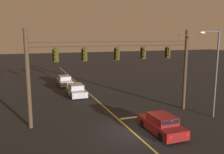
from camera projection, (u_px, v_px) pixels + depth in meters
name	position (u px, v px, depth m)	size (l,w,h in m)	color
ground_plane	(133.00, 132.00, 17.53)	(180.00, 180.00, 0.00)	black
lane_centre_stripe	(97.00, 100.00, 26.40)	(0.14, 60.00, 0.01)	#D1C64C
stop_bar_paint	(138.00, 117.00, 20.93)	(3.40, 0.36, 0.01)	silver
signal_span_assembly	(116.00, 73.00, 20.17)	(16.04, 0.32, 7.65)	#423021
traffic_light_leftmost	(56.00, 55.00, 18.19)	(0.48, 0.41, 1.22)	black
traffic_light_left_inner	(85.00, 55.00, 18.96)	(0.48, 0.41, 1.22)	black
traffic_light_centre	(117.00, 54.00, 19.92)	(0.48, 0.41, 1.22)	black
traffic_light_right_inner	(144.00, 53.00, 20.76)	(0.48, 0.41, 1.22)	black
traffic_light_rightmost	(168.00, 52.00, 21.61)	(0.48, 0.41, 1.22)	black
car_waiting_near_lane	(161.00, 124.00, 17.36)	(1.80, 4.33, 1.39)	maroon
car_oncoming_lead	(76.00, 90.00, 28.27)	(1.80, 4.42, 1.39)	#A5A5AD
car_oncoming_trailing	(65.00, 81.00, 34.38)	(1.80, 4.42, 1.39)	#A5A5AD
street_lamp_corner	(214.00, 66.00, 20.05)	(2.11, 0.30, 7.55)	#4C4F54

